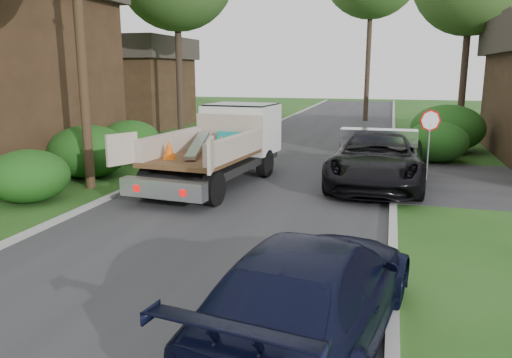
{
  "coord_description": "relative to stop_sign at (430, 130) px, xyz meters",
  "views": [
    {
      "loc": [
        3.91,
        -8.97,
        3.78
      ],
      "look_at": [
        0.83,
        2.41,
        1.2
      ],
      "focal_mm": 35.0,
      "sensor_mm": 36.0,
      "label": 1
    }
  ],
  "objects": [
    {
      "name": "flatbed_truck",
      "position": [
        -6.74,
        -1.68,
        -0.37
      ],
      "size": [
        3.52,
        7.06,
        2.58
      ],
      "rotation": [
        0.0,
        0.0,
        -0.11
      ],
      "color": "black",
      "rests_on": "ground"
    },
    {
      "name": "road",
      "position": [
        -5.2,
        1.0,
        -1.77
      ],
      "size": [
        8.0,
        90.0,
        0.02
      ],
      "primitive_type": "cube",
      "color": "#28282B",
      "rests_on": "ground"
    },
    {
      "name": "hedge_left_b",
      "position": [
        -11.7,
        -2.5,
        -0.84
      ],
      "size": [
        2.86,
        2.86,
        1.87
      ],
      "primitive_type": "ellipsoid",
      "color": "#0F4212",
      "rests_on": "ground"
    },
    {
      "name": "house_left_far",
      "position": [
        -18.7,
        13.0,
        1.27
      ],
      "size": [
        7.56,
        7.56,
        6.0
      ],
      "color": "#342315",
      "rests_on": "ground"
    },
    {
      "name": "hedge_left_c",
      "position": [
        -12.0,
        1.0,
        -0.93
      ],
      "size": [
        2.6,
        2.6,
        1.7
      ],
      "primitive_type": "ellipsoid",
      "color": "#0F4212",
      "rests_on": "ground"
    },
    {
      "name": "black_pickup",
      "position": [
        -1.67,
        -1.13,
        -0.88
      ],
      "size": [
        3.11,
        6.51,
        1.79
      ],
      "primitive_type": "imported",
      "rotation": [
        0.0,
        0.0,
        -0.02
      ],
      "color": "black",
      "rests_on": "ground"
    },
    {
      "name": "hedge_right_a",
      "position": [
        0.6,
        4.0,
        -0.93
      ],
      "size": [
        2.6,
        2.6,
        1.7
      ],
      "primitive_type": "ellipsoid",
      "color": "#0F4212",
      "rests_on": "ground"
    },
    {
      "name": "utility_pole",
      "position": [
        -10.68,
        -4.02,
        3.4
      ],
      "size": [
        2.42,
        1.25,
        10.0
      ],
      "color": "#382619",
      "rests_on": "ground"
    },
    {
      "name": "ground",
      "position": [
        -5.2,
        -9.0,
        -1.78
      ],
      "size": [
        120.0,
        120.0,
        0.0
      ],
      "primitive_type": "plane",
      "color": "#1D4915",
      "rests_on": "ground"
    },
    {
      "name": "hedge_right_b",
      "position": [
        1.3,
        7.0,
        -0.67
      ],
      "size": [
        3.38,
        3.38,
        2.21
      ],
      "primitive_type": "ellipsoid",
      "color": "#0F4212",
      "rests_on": "ground"
    },
    {
      "name": "hedge_left_a",
      "position": [
        -11.4,
        -6.0,
        -1.01
      ],
      "size": [
        2.34,
        2.34,
        1.53
      ],
      "primitive_type": "ellipsoid",
      "color": "#0F4212",
      "rests_on": "ground"
    },
    {
      "name": "stop_sign",
      "position": [
        0.0,
        0.0,
        0.0
      ],
      "size": [
        0.71,
        0.32,
        2.48
      ],
      "color": "slate",
      "rests_on": "ground"
    },
    {
      "name": "curb_left",
      "position": [
        -9.3,
        1.0,
        -1.72
      ],
      "size": [
        0.2,
        90.0,
        0.12
      ],
      "primitive_type": "cube",
      "color": "#9E9E99",
      "rests_on": "ground"
    },
    {
      "name": "curb_right",
      "position": [
        -1.1,
        1.0,
        -1.72
      ],
      "size": [
        0.2,
        90.0,
        0.12
      ],
      "primitive_type": "cube",
      "color": "#9E9E99",
      "rests_on": "ground"
    },
    {
      "name": "navy_suv",
      "position": [
        -2.23,
        -11.5,
        -1.0
      ],
      "size": [
        2.98,
        5.61,
        1.55
      ],
      "primitive_type": "imported",
      "rotation": [
        0.0,
        0.0,
        2.98
      ],
      "color": "black",
      "rests_on": "ground"
    }
  ]
}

